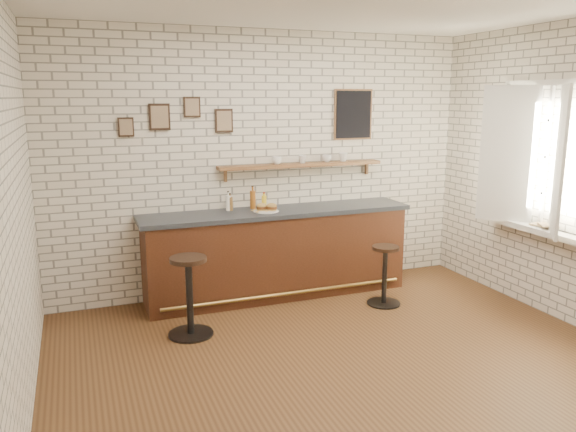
% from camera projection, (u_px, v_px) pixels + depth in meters
% --- Properties ---
extents(ground, '(5.00, 5.00, 0.00)m').
position_uv_depth(ground, '(341.00, 356.00, 4.98)').
color(ground, brown).
rests_on(ground, ground).
extents(bar_counter, '(3.10, 0.65, 1.01)m').
position_uv_depth(bar_counter, '(277.00, 253.00, 6.43)').
color(bar_counter, '#452112').
rests_on(bar_counter, ground).
extents(sandwich_plate, '(0.28, 0.28, 0.01)m').
position_uv_depth(sandwich_plate, '(266.00, 211.00, 6.23)').
color(sandwich_plate, white).
rests_on(sandwich_plate, bar_counter).
extents(ciabatta_sandwich, '(0.24, 0.17, 0.08)m').
position_uv_depth(ciabatta_sandwich, '(267.00, 207.00, 6.23)').
color(ciabatta_sandwich, '#B39049').
rests_on(ciabatta_sandwich, sandwich_plate).
extents(potato_chips, '(0.26, 0.20, 0.00)m').
position_uv_depth(potato_chips, '(264.00, 210.00, 6.22)').
color(potato_chips, gold).
rests_on(potato_chips, sandwich_plate).
extents(bitters_bottle_brown, '(0.06, 0.06, 0.20)m').
position_uv_depth(bitters_bottle_brown, '(230.00, 203.00, 6.28)').
color(bitters_bottle_brown, brown).
rests_on(bitters_bottle_brown, bar_counter).
extents(bitters_bottle_white, '(0.06, 0.06, 0.22)m').
position_uv_depth(bitters_bottle_white, '(228.00, 203.00, 6.27)').
color(bitters_bottle_white, white).
rests_on(bitters_bottle_white, bar_counter).
extents(bitters_bottle_amber, '(0.06, 0.06, 0.27)m').
position_uv_depth(bitters_bottle_amber, '(253.00, 199.00, 6.37)').
color(bitters_bottle_amber, '#965218').
rests_on(bitters_bottle_amber, bar_counter).
extents(condiment_bottle_yellow, '(0.06, 0.06, 0.18)m').
position_uv_depth(condiment_bottle_yellow, '(264.00, 201.00, 6.42)').
color(condiment_bottle_yellow, yellow).
rests_on(condiment_bottle_yellow, bar_counter).
extents(bar_stool_left, '(0.43, 0.43, 0.78)m').
position_uv_depth(bar_stool_left, '(189.00, 294.00, 5.35)').
color(bar_stool_left, black).
rests_on(bar_stool_left, ground).
extents(bar_stool_right, '(0.38, 0.38, 0.66)m').
position_uv_depth(bar_stool_right, '(385.00, 273.00, 6.17)').
color(bar_stool_right, black).
rests_on(bar_stool_right, ground).
extents(wall_shelf, '(2.00, 0.18, 0.18)m').
position_uv_depth(wall_shelf, '(302.00, 165.00, 6.55)').
color(wall_shelf, brown).
rests_on(wall_shelf, ground).
extents(shelf_cup_a, '(0.16, 0.16, 0.09)m').
position_uv_depth(shelf_cup_a, '(277.00, 160.00, 6.43)').
color(shelf_cup_a, white).
rests_on(shelf_cup_a, wall_shelf).
extents(shelf_cup_b, '(0.14, 0.14, 0.09)m').
position_uv_depth(shelf_cup_b, '(303.00, 159.00, 6.54)').
color(shelf_cup_b, white).
rests_on(shelf_cup_b, wall_shelf).
extents(shelf_cup_c, '(0.13, 0.13, 0.09)m').
position_uv_depth(shelf_cup_c, '(327.00, 158.00, 6.65)').
color(shelf_cup_c, white).
rests_on(shelf_cup_c, wall_shelf).
extents(shelf_cup_d, '(0.12, 0.12, 0.10)m').
position_uv_depth(shelf_cup_d, '(343.00, 157.00, 6.72)').
color(shelf_cup_d, white).
rests_on(shelf_cup_d, wall_shelf).
extents(back_wall_decor, '(2.96, 0.02, 0.56)m').
position_uv_depth(back_wall_decor, '(285.00, 116.00, 6.44)').
color(back_wall_decor, black).
rests_on(back_wall_decor, ground).
extents(window_sill, '(0.20, 1.35, 0.06)m').
position_uv_depth(window_sill, '(534.00, 228.00, 5.91)').
color(window_sill, white).
rests_on(window_sill, ground).
extents(casement_window, '(0.40, 1.30, 1.56)m').
position_uv_depth(casement_window, '(538.00, 158.00, 5.74)').
color(casement_window, white).
rests_on(casement_window, ground).
extents(book_lower, '(0.21, 0.25, 0.02)m').
position_uv_depth(book_lower, '(538.00, 226.00, 5.83)').
color(book_lower, tan).
rests_on(book_lower, window_sill).
extents(book_upper, '(0.25, 0.27, 0.02)m').
position_uv_depth(book_upper, '(540.00, 225.00, 5.81)').
color(book_upper, tan).
rests_on(book_upper, book_lower).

